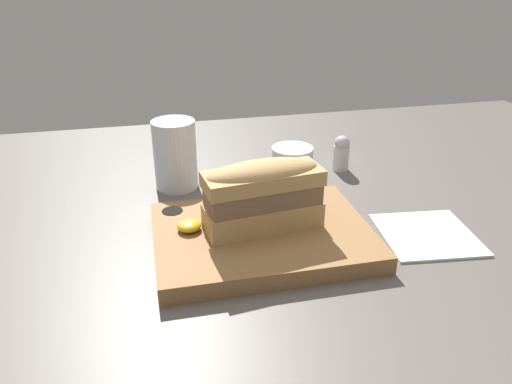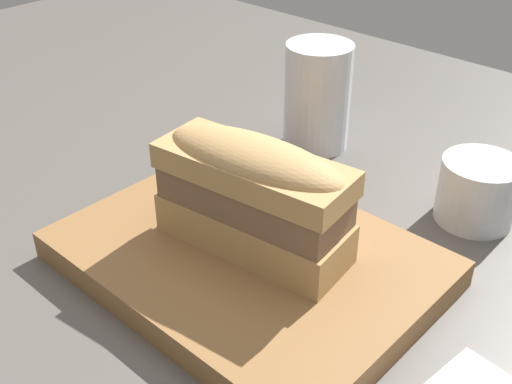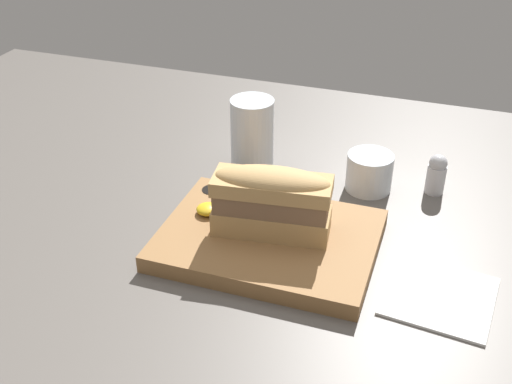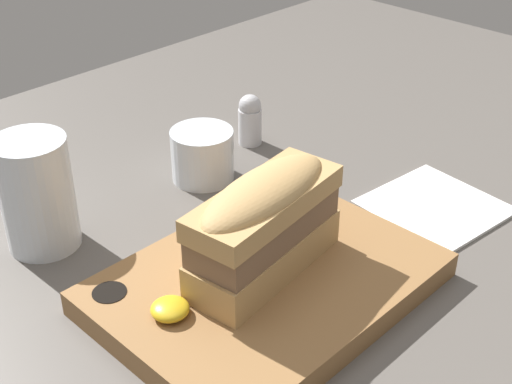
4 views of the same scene
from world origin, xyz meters
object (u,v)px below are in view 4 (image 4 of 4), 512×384
Objects in this scene: wine_glass at (202,156)px; napkin at (435,207)px; sandwich at (265,222)px; salt_shaker at (250,119)px; serving_board at (266,284)px; water_glass at (38,201)px.

wine_glass is 0.51× the size of napkin.
wine_glass is at bearing 62.91° from sandwich.
wine_glass is 1.10× the size of salt_shaker.
sandwich is 27.33cm from napkin.
napkin is at bearing -7.46° from serving_board.
wine_glass is (11.03, 21.56, -5.33)cm from sandwich.
wine_glass reaches higher than napkin.
sandwich is 33.08cm from salt_shaker.
wine_glass is at bearing 119.97° from napkin.
salt_shaker is (-3.58, 28.02, 3.50)cm from napkin.
serving_board is at bearing -121.70° from sandwich.
sandwich is (0.33, 0.53, 7.12)cm from serving_board.
water_glass is 33.38cm from salt_shaker.
serving_board is 26.31cm from napkin.
serving_board is at bearing 172.54° from napkin.
wine_glass is (11.35, 22.09, 1.79)cm from serving_board.
wine_glass is at bearing -167.24° from salt_shaker.
water_glass is 46.19cm from napkin.
serving_board is at bearing -117.20° from wine_glass.
napkin is (26.06, -3.41, -1.18)cm from serving_board.
sandwich is 26.01cm from water_glass.
water_glass is at bearing 115.58° from sandwich.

